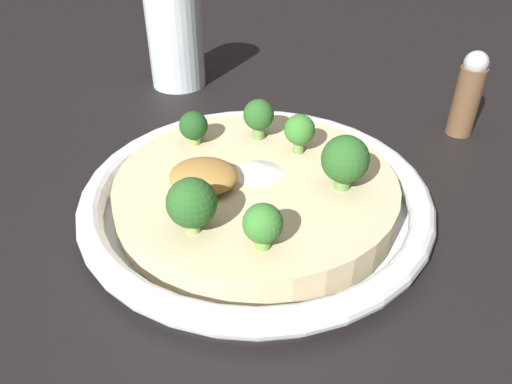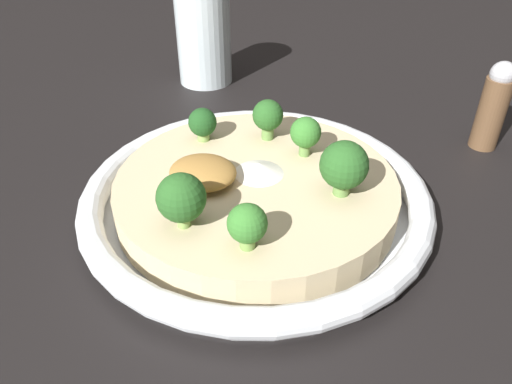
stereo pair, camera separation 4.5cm
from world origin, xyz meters
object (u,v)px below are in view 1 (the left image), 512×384
(broccoli_front_left, at_px, (192,203))
(pepper_shaker, at_px, (468,94))
(broccoli_back, at_px, (259,116))
(broccoli_front_right, at_px, (263,225))
(broccoli_left, at_px, (194,127))
(broccoli_back_right, at_px, (299,131))
(broccoli_right, at_px, (345,163))
(risotto_bowl, at_px, (256,196))
(drinking_glass, at_px, (176,40))

(broccoli_front_left, height_order, pepper_shaker, pepper_shaker)
(broccoli_front_left, bearing_deg, broccoli_back, 81.54)
(broccoli_front_right, height_order, broccoli_left, broccoli_front_right)
(broccoli_back_right, bearing_deg, broccoli_left, -178.62)
(broccoli_right, bearing_deg, pepper_shaker, 56.54)
(risotto_bowl, xyz_separation_m, drinking_glass, (-0.16, 0.27, 0.04))
(broccoli_left, bearing_deg, pepper_shaker, 27.39)
(broccoli_front_right, distance_m, drinking_glass, 0.40)
(drinking_glass, bearing_deg, broccoli_front_right, -63.07)
(broccoli_front_left, relative_size, broccoli_back, 1.13)
(risotto_bowl, distance_m, broccoli_back, 0.09)
(broccoli_back, distance_m, pepper_shaker, 0.25)
(drinking_glass, bearing_deg, broccoli_back_right, -48.59)
(risotto_bowl, distance_m, broccoli_front_left, 0.10)
(risotto_bowl, distance_m, broccoli_left, 0.10)
(broccoli_back_right, relative_size, broccoli_back, 0.95)
(broccoli_back, distance_m, drinking_glass, 0.25)
(broccoli_left, bearing_deg, broccoli_back_right, 1.38)
(broccoli_left, bearing_deg, broccoli_front_left, -73.93)
(broccoli_back_right, xyz_separation_m, pepper_shaker, (0.18, 0.14, -0.01))
(broccoli_back, bearing_deg, broccoli_front_right, -78.60)
(broccoli_back, bearing_deg, broccoli_left, -159.42)
(broccoli_back_right, bearing_deg, broccoli_back, 154.74)
(broccoli_right, height_order, broccoli_back, broccoli_right)
(broccoli_back_right, bearing_deg, broccoli_right, -52.11)
(risotto_bowl, height_order, drinking_glass, drinking_glass)
(risotto_bowl, xyz_separation_m, broccoli_back_right, (0.03, 0.05, 0.04))
(pepper_shaker, bearing_deg, drinking_glass, 168.17)
(risotto_bowl, height_order, broccoli_front_left, broccoli_front_left)
(broccoli_left, relative_size, drinking_glass, 0.27)
(broccoli_front_left, height_order, broccoli_front_right, broccoli_front_left)
(broccoli_front_left, relative_size, broccoli_back_right, 1.19)
(risotto_bowl, relative_size, broccoli_front_right, 8.54)
(broccoli_right, bearing_deg, broccoli_left, 159.75)
(broccoli_back, relative_size, drinking_glass, 0.33)
(broccoli_front_right, xyz_separation_m, broccoli_back, (-0.03, 0.16, 0.00))
(risotto_bowl, relative_size, drinking_glass, 2.53)
(drinking_glass, xyz_separation_m, pepper_shaker, (0.37, -0.08, -0.01))
(broccoli_front_left, distance_m, broccoli_back_right, 0.15)
(broccoli_right, distance_m, broccoli_back_right, 0.07)
(risotto_bowl, relative_size, broccoli_right, 6.47)
(broccoli_right, height_order, drinking_glass, drinking_glass)
(broccoli_back_right, bearing_deg, broccoli_front_left, -116.25)
(risotto_bowl, height_order, broccoli_left, broccoli_left)
(broccoli_left, bearing_deg, drinking_glass, 112.14)
(broccoli_back_right, xyz_separation_m, broccoli_back, (-0.04, 0.02, 0.00))
(pepper_shaker, bearing_deg, broccoli_back, -150.86)
(broccoli_right, bearing_deg, drinking_glass, 130.72)
(broccoli_front_right, xyz_separation_m, drinking_glass, (-0.18, 0.36, 0.00))
(broccoli_right, relative_size, broccoli_back_right, 1.26)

